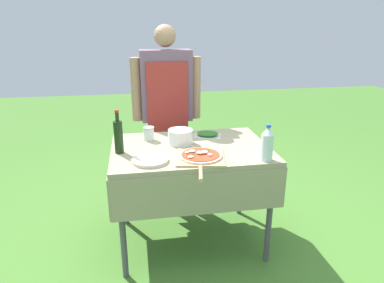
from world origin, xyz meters
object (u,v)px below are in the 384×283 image
at_px(oil_bottle, 118,136).
at_px(sauce_jar, 149,134).
at_px(water_bottle, 267,144).
at_px(plate_stack, 150,160).
at_px(mixing_tub, 180,137).
at_px(pizza_on_peel, 200,157).
at_px(herb_container, 208,134).
at_px(prep_table, 190,159).
at_px(person_cook, 167,103).

xyz_separation_m(oil_bottle, sauce_jar, (0.21, 0.23, -0.07)).
xyz_separation_m(oil_bottle, water_bottle, (0.93, -0.29, -0.01)).
xyz_separation_m(plate_stack, sauce_jar, (0.02, 0.43, 0.03)).
relative_size(mixing_tub, plate_stack, 0.75).
relative_size(pizza_on_peel, sauce_jar, 5.14).
bearing_deg(herb_container, plate_stack, -137.01).
bearing_deg(plate_stack, prep_table, 36.94).
height_order(water_bottle, mixing_tub, water_bottle).
bearing_deg(water_bottle, person_cook, 118.21).
height_order(person_cook, pizza_on_peel, person_cook).
height_order(oil_bottle, plate_stack, oil_bottle).
bearing_deg(plate_stack, pizza_on_peel, -1.23).
bearing_deg(sauce_jar, oil_bottle, -132.09).
height_order(pizza_on_peel, mixing_tub, mixing_tub).
distance_m(prep_table, plate_stack, 0.39).
distance_m(person_cook, mixing_tub, 0.61).
bearing_deg(plate_stack, sauce_jar, 87.73).
relative_size(pizza_on_peel, herb_container, 2.27).
height_order(pizza_on_peel, oil_bottle, oil_bottle).
bearing_deg(water_bottle, pizza_on_peel, 167.15).
relative_size(prep_table, pizza_on_peel, 2.15).
bearing_deg(person_cook, mixing_tub, 93.65).
distance_m(person_cook, herb_container, 0.56).
height_order(pizza_on_peel, sauce_jar, sauce_jar).
xyz_separation_m(herb_container, plate_stack, (-0.47, -0.44, -0.01)).
height_order(oil_bottle, sauce_jar, oil_bottle).
relative_size(oil_bottle, sauce_jar, 2.94).
height_order(person_cook, water_bottle, person_cook).
height_order(prep_table, oil_bottle, oil_bottle).
xyz_separation_m(pizza_on_peel, oil_bottle, (-0.52, 0.20, 0.10)).
xyz_separation_m(pizza_on_peel, mixing_tub, (-0.09, 0.31, 0.04)).
height_order(prep_table, sauce_jar, sauce_jar).
bearing_deg(oil_bottle, sauce_jar, 47.91).
relative_size(water_bottle, sauce_jar, 2.35).
bearing_deg(prep_table, pizza_on_peel, -83.26).
height_order(prep_table, herb_container, herb_container).
xyz_separation_m(water_bottle, mixing_tub, (-0.50, 0.41, -0.06)).
bearing_deg(sauce_jar, pizza_on_peel, -54.46).
relative_size(water_bottle, plate_stack, 1.00).
bearing_deg(prep_table, plate_stack, -143.06).
bearing_deg(oil_bottle, herb_container, 20.30).
distance_m(prep_table, oil_bottle, 0.54).
bearing_deg(oil_bottle, mixing_tub, 14.46).
distance_m(oil_bottle, herb_container, 0.72).
bearing_deg(pizza_on_peel, person_cook, 108.28).
bearing_deg(person_cook, oil_bottle, 60.83).
height_order(person_cook, mixing_tub, person_cook).
bearing_deg(prep_table, herb_container, 51.26).
bearing_deg(pizza_on_peel, water_bottle, -2.43).
relative_size(prep_table, person_cook, 0.70).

